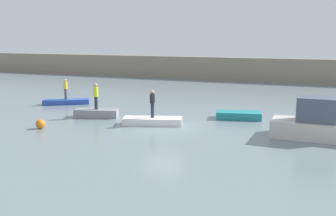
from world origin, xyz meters
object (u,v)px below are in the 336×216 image
rowboat_teal (239,115)px  person_dark_shirt (152,102)px  rowboat_white (153,121)px  person_hiviz_shirt (96,95)px  mooring_buoy (40,124)px  rowboat_blue (66,102)px  rowboat_grey (96,113)px  motorboat (326,125)px  person_yellow_shirt (65,88)px

rowboat_teal → person_dark_shirt: (-4.56, -3.69, 1.15)m
person_dark_shirt → rowboat_white: bearing=0.0°
person_dark_shirt → rowboat_teal: bearing=39.0°
person_hiviz_shirt → mooring_buoy: 4.44m
person_dark_shirt → mooring_buoy: person_dark_shirt is taller
rowboat_blue → rowboat_white: (9.42, -4.10, 0.03)m
rowboat_grey → mooring_buoy: mooring_buoy is taller
motorboat → person_hiviz_shirt: size_ratio=3.38×
rowboat_grey → mooring_buoy: bearing=-126.2°
motorboat → mooring_buoy: 16.04m
rowboat_white → mooring_buoy: mooring_buoy is taller
rowboat_white → rowboat_grey: bearing=153.2°
rowboat_grey → person_dark_shirt: (4.42, -0.65, 1.12)m
motorboat → person_yellow_shirt: (-19.31, 3.83, 0.54)m
rowboat_blue → person_hiviz_shirt: person_hiviz_shirt is taller
rowboat_blue → person_dark_shirt: 10.34m
rowboat_white → person_hiviz_shirt: (-4.42, 0.65, 1.31)m
person_hiviz_shirt → person_dark_shirt: size_ratio=1.03×
rowboat_white → mooring_buoy: bearing=-167.7°
rowboat_blue → motorboat: bearing=-43.4°
rowboat_grey → person_hiviz_shirt: (0.00, 0.00, 1.26)m
rowboat_white → person_hiviz_shirt: person_hiviz_shirt is taller
person_hiviz_shirt → mooring_buoy: bearing=-107.7°
rowboat_blue → rowboat_teal: 13.99m
rowboat_blue → mooring_buoy: bearing=-95.9°
rowboat_blue → person_dark_shirt: person_dark_shirt is taller
rowboat_grey → person_yellow_shirt: person_yellow_shirt is taller
rowboat_grey → motorboat: bearing=-20.1°
rowboat_white → person_dark_shirt: person_dark_shirt is taller
rowboat_teal → person_hiviz_shirt: person_hiviz_shirt is taller
rowboat_teal → mooring_buoy: 12.49m
person_dark_shirt → person_yellow_shirt: bearing=156.5°
motorboat → person_dark_shirt: 9.91m
motorboat → person_hiviz_shirt: 14.34m
rowboat_blue → person_dark_shirt: bearing=-55.7°
rowboat_white → person_dark_shirt: size_ratio=2.11×
person_hiviz_shirt → person_yellow_shirt: bearing=145.4°
mooring_buoy → person_yellow_shirt: bearing=116.3°
rowboat_white → rowboat_teal: bearing=20.4°
rowboat_teal → person_yellow_shirt: person_yellow_shirt is taller
motorboat → rowboat_teal: (-5.33, 3.42, -0.52)m
rowboat_blue → mooring_buoy: (3.71, -7.50, 0.08)m
rowboat_teal → rowboat_grey: bearing=-173.7°
rowboat_blue → person_hiviz_shirt: (5.00, -3.45, 1.34)m
person_hiviz_shirt → mooring_buoy: size_ratio=3.20×
rowboat_teal → person_dark_shirt: 5.98m
rowboat_white → rowboat_blue: bearing=138.0°
rowboat_blue → rowboat_grey: rowboat_grey is taller
rowboat_blue → rowboat_grey: 6.07m
person_dark_shirt → mooring_buoy: bearing=-149.2°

